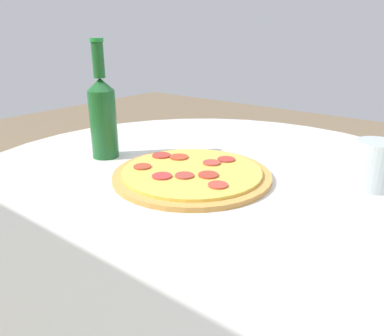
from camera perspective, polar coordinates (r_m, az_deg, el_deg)
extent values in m
cylinder|color=silver|center=(0.96, 2.41, -21.12)|extent=(0.11, 0.11, 0.65)
cylinder|color=silver|center=(0.78, 2.77, -2.12)|extent=(1.07, 1.07, 0.02)
cylinder|color=#C68E47|center=(0.77, 0.00, -1.05)|extent=(0.32, 0.32, 0.01)
cylinder|color=#E0BC4C|center=(0.76, 0.00, -0.49)|extent=(0.28, 0.28, 0.01)
cylinder|color=#AE3D26|center=(0.83, -2.00, 1.69)|extent=(0.04, 0.04, 0.00)
cylinder|color=#B43234|center=(0.73, -4.60, -1.22)|extent=(0.04, 0.04, 0.00)
cylinder|color=#A3372A|center=(0.73, 2.50, -1.05)|extent=(0.04, 0.04, 0.00)
cylinder|color=#A83F34|center=(0.80, 3.02, 0.82)|extent=(0.04, 0.04, 0.00)
cylinder|color=#A2322B|center=(0.85, -4.79, 1.89)|extent=(0.04, 0.04, 0.00)
cylinder|color=#A63D29|center=(0.78, -7.57, 0.23)|extent=(0.04, 0.04, 0.00)
cylinder|color=#B93F34|center=(0.69, 3.97, -2.60)|extent=(0.04, 0.04, 0.00)
cylinder|color=#A33D34|center=(0.73, -1.16, -1.15)|extent=(0.04, 0.04, 0.00)
cylinder|color=#AB332D|center=(0.82, 5.24, 1.33)|extent=(0.04, 0.04, 0.00)
cylinder|color=#195628|center=(0.90, -13.32, 6.48)|extent=(0.06, 0.06, 0.16)
cone|color=#195628|center=(0.88, -13.81, 12.30)|extent=(0.06, 0.06, 0.03)
cylinder|color=#195628|center=(0.87, -14.11, 15.66)|extent=(0.03, 0.03, 0.08)
cylinder|color=#1E8438|center=(0.87, -14.35, 18.40)|extent=(0.03, 0.03, 0.01)
cylinder|color=#ADBCC6|center=(0.78, 26.13, 0.43)|extent=(0.08, 0.08, 0.09)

